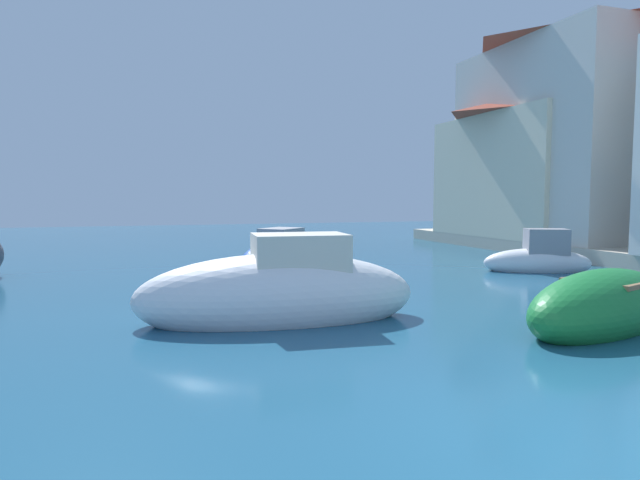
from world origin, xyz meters
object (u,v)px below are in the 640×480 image
(moored_boat_5, at_px, (603,307))
(waterfront_building_annex, at_px, (568,129))
(moored_boat_0, at_px, (280,293))
(waterfront_building_far, at_px, (539,163))
(moored_boat_4, at_px, (539,259))
(moored_boat_2, at_px, (277,257))

(moored_boat_5, relative_size, waterfront_building_annex, 0.47)
(moored_boat_0, distance_m, waterfront_building_far, 18.21)
(moored_boat_0, xyz_separation_m, moored_boat_4, (8.82, 3.81, -0.13))
(moored_boat_0, height_order, waterfront_building_annex, waterfront_building_annex)
(moored_boat_2, relative_size, moored_boat_5, 0.79)
(moored_boat_4, relative_size, waterfront_building_annex, 0.37)
(moored_boat_0, relative_size, waterfront_building_annex, 0.58)
(moored_boat_5, height_order, waterfront_building_annex, waterfront_building_annex)
(moored_boat_2, distance_m, waterfront_building_annex, 13.94)
(moored_boat_2, xyz_separation_m, waterfront_building_far, (12.93, 4.19, 3.29))
(moored_boat_2, bearing_deg, moored_boat_5, 68.42)
(moored_boat_5, distance_m, waterfront_building_annex, 15.38)
(moored_boat_0, distance_m, moored_boat_2, 6.58)
(waterfront_building_far, bearing_deg, moored_boat_2, -162.03)
(moored_boat_4, distance_m, moored_boat_5, 7.18)
(waterfront_building_far, bearing_deg, moored_boat_4, -129.76)
(moored_boat_0, distance_m, moored_boat_4, 9.61)
(moored_boat_0, bearing_deg, moored_boat_5, 160.85)
(moored_boat_0, bearing_deg, moored_boat_4, -151.43)
(moored_boat_0, bearing_deg, waterfront_building_far, -138.56)
(moored_boat_2, bearing_deg, moored_boat_0, 33.17)
(moored_boat_2, bearing_deg, waterfront_building_annex, 147.86)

